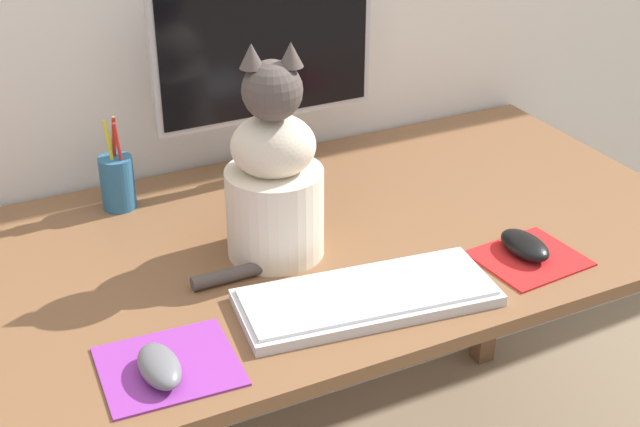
{
  "coord_description": "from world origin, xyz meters",
  "views": [
    {
      "loc": [
        -0.6,
        -1.27,
        1.56
      ],
      "look_at": [
        -0.03,
        -0.12,
        0.86
      ],
      "focal_mm": 50.0,
      "sensor_mm": 36.0,
      "label": 1
    }
  ],
  "objects_px": {
    "keyboard": "(368,296)",
    "computer_mouse_right": "(525,245)",
    "computer_mouse_left": "(159,366)",
    "cat": "(274,180)",
    "monitor": "(265,61)",
    "pen_cup": "(117,181)"
  },
  "relations": [
    {
      "from": "computer_mouse_left",
      "to": "pen_cup",
      "type": "distance_m",
      "value": 0.55
    },
    {
      "from": "monitor",
      "to": "pen_cup",
      "type": "distance_m",
      "value": 0.37
    },
    {
      "from": "computer_mouse_left",
      "to": "computer_mouse_right",
      "type": "bearing_deg",
      "value": 3.76
    },
    {
      "from": "computer_mouse_right",
      "to": "pen_cup",
      "type": "xyz_separation_m",
      "value": [
        -0.59,
        0.5,
        0.04
      ]
    },
    {
      "from": "cat",
      "to": "pen_cup",
      "type": "xyz_separation_m",
      "value": [
        -0.2,
        0.29,
        -0.09
      ]
    },
    {
      "from": "pen_cup",
      "to": "computer_mouse_right",
      "type": "bearing_deg",
      "value": -40.01
    },
    {
      "from": "keyboard",
      "to": "computer_mouse_right",
      "type": "bearing_deg",
      "value": 8.61
    },
    {
      "from": "cat",
      "to": "pen_cup",
      "type": "height_order",
      "value": "cat"
    },
    {
      "from": "monitor",
      "to": "cat",
      "type": "xyz_separation_m",
      "value": [
        -0.12,
        -0.3,
        -0.1
      ]
    },
    {
      "from": "keyboard",
      "to": "pen_cup",
      "type": "bearing_deg",
      "value": 125.86
    },
    {
      "from": "computer_mouse_right",
      "to": "pen_cup",
      "type": "height_order",
      "value": "pen_cup"
    },
    {
      "from": "monitor",
      "to": "pen_cup",
      "type": "bearing_deg",
      "value": -178.71
    },
    {
      "from": "keyboard",
      "to": "cat",
      "type": "distance_m",
      "value": 0.26
    },
    {
      "from": "cat",
      "to": "monitor",
      "type": "bearing_deg",
      "value": 88.58
    },
    {
      "from": "keyboard",
      "to": "computer_mouse_right",
      "type": "xyz_separation_m",
      "value": [
        0.32,
        0.01,
        0.01
      ]
    },
    {
      "from": "cat",
      "to": "pen_cup",
      "type": "relative_size",
      "value": 2.13
    },
    {
      "from": "keyboard",
      "to": "computer_mouse_left",
      "type": "bearing_deg",
      "value": -166.63
    },
    {
      "from": "keyboard",
      "to": "computer_mouse_right",
      "type": "distance_m",
      "value": 0.32
    },
    {
      "from": "monitor",
      "to": "keyboard",
      "type": "xyz_separation_m",
      "value": [
        -0.05,
        -0.51,
        -0.23
      ]
    },
    {
      "from": "monitor",
      "to": "keyboard",
      "type": "bearing_deg",
      "value": -95.07
    },
    {
      "from": "computer_mouse_left",
      "to": "cat",
      "type": "height_order",
      "value": "cat"
    },
    {
      "from": "keyboard",
      "to": "computer_mouse_right",
      "type": "height_order",
      "value": "computer_mouse_right"
    }
  ]
}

